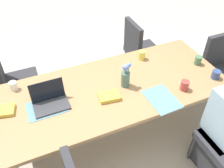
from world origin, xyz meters
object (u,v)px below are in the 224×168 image
(flower_vase, at_px, (126,76))
(coffee_mug_centre_left, at_px, (216,74))
(chair_far_right_mid, at_px, (13,79))
(book_blue_cover, at_px, (3,111))
(chair_head_right_right_near, at_px, (221,66))
(chair_far_right_far, at_px, (140,48))
(laptop_head_left_left_near, at_px, (50,101))
(coffee_mug_near_right, at_px, (198,60))
(book_red_cover, at_px, (109,96))
(coffee_mug_centre_right, at_px, (185,85))
(coffee_mug_near_left, at_px, (142,55))
(dining_table, at_px, (112,92))
(coffee_mug_far_left, at_px, (13,86))

(flower_vase, xyz_separation_m, coffee_mug_centre_left, (0.92, -0.27, -0.08))
(chair_far_right_mid, relative_size, book_blue_cover, 4.50)
(chair_head_right_right_near, bearing_deg, coffee_mug_centre_left, -144.19)
(chair_far_right_far, xyz_separation_m, book_blue_cover, (-1.83, -0.76, 0.25))
(chair_far_right_mid, bearing_deg, coffee_mug_centre_left, -29.88)
(chair_far_right_mid, distance_m, laptop_head_left_left_near, 0.93)
(coffee_mug_near_right, bearing_deg, coffee_mug_centre_left, -86.81)
(book_red_cover, xyz_separation_m, book_blue_cover, (-0.96, 0.21, -0.00))
(flower_vase, distance_m, coffee_mug_centre_right, 0.59)
(coffee_mug_near_left, distance_m, book_red_cover, 0.74)
(laptop_head_left_left_near, bearing_deg, coffee_mug_centre_right, -14.42)
(chair_far_right_far, bearing_deg, dining_table, -133.01)
(book_blue_cover, bearing_deg, book_red_cover, -0.01)
(flower_vase, height_order, book_blue_cover, flower_vase)
(laptop_head_left_left_near, height_order, book_blue_cover, laptop_head_left_left_near)
(coffee_mug_near_left, xyz_separation_m, coffee_mug_near_right, (0.53, -0.34, -0.00))
(flower_vase, bearing_deg, book_blue_cover, 174.72)
(book_red_cover, bearing_deg, dining_table, 63.79)
(book_red_cover, bearing_deg, coffee_mug_centre_right, -6.78)
(chair_head_right_right_near, relative_size, book_blue_cover, 4.50)
(chair_far_right_far, distance_m, laptop_head_left_left_near, 1.66)
(book_red_cover, bearing_deg, laptop_head_left_left_near, 172.56)
(coffee_mug_near_right, xyz_separation_m, book_red_cover, (-1.12, -0.11, -0.03))
(chair_head_right_right_near, distance_m, coffee_mug_far_left, 2.48)
(chair_head_right_right_near, bearing_deg, coffee_mug_near_left, 165.62)
(book_blue_cover, bearing_deg, coffee_mug_centre_left, 2.22)
(laptop_head_left_left_near, height_order, coffee_mug_centre_right, laptop_head_left_left_near)
(coffee_mug_centre_right, distance_m, book_red_cover, 0.75)
(coffee_mug_centre_right, relative_size, book_red_cover, 0.52)
(coffee_mug_centre_right, bearing_deg, chair_far_right_mid, 143.72)
(chair_head_right_right_near, xyz_separation_m, chair_far_right_mid, (-2.47, 0.79, 0.00))
(dining_table, distance_m, book_blue_cover, 1.04)
(chair_far_right_mid, xyz_separation_m, coffee_mug_centre_right, (1.58, -1.16, 0.29))
(chair_head_right_right_near, height_order, book_blue_cover, chair_head_right_right_near)
(coffee_mug_centre_left, relative_size, coffee_mug_centre_right, 0.88)
(flower_vase, xyz_separation_m, book_red_cover, (-0.22, -0.10, -0.11))
(chair_far_right_far, relative_size, coffee_mug_near_left, 8.68)
(laptop_head_left_left_near, bearing_deg, dining_table, -1.81)
(chair_far_right_mid, relative_size, coffee_mug_near_right, 9.12)
(coffee_mug_near_left, height_order, coffee_mug_far_left, coffee_mug_near_left)
(laptop_head_left_left_near, distance_m, coffee_mug_centre_right, 1.31)
(chair_far_right_mid, distance_m, book_red_cover, 1.31)
(flower_vase, xyz_separation_m, coffee_mug_near_right, (0.90, 0.00, -0.08))
(chair_far_right_mid, bearing_deg, book_blue_cover, -98.22)
(book_red_cover, bearing_deg, coffee_mug_near_left, 44.28)
(coffee_mug_centre_left, relative_size, coffee_mug_far_left, 1.04)
(chair_far_right_far, bearing_deg, chair_far_right_mid, 179.90)
(dining_table, height_order, coffee_mug_near_left, coffee_mug_near_left)
(coffee_mug_centre_right, xyz_separation_m, book_red_cover, (-0.73, 0.18, -0.03))
(coffee_mug_centre_left, xyz_separation_m, coffee_mug_centre_right, (-0.41, -0.02, 0.01))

